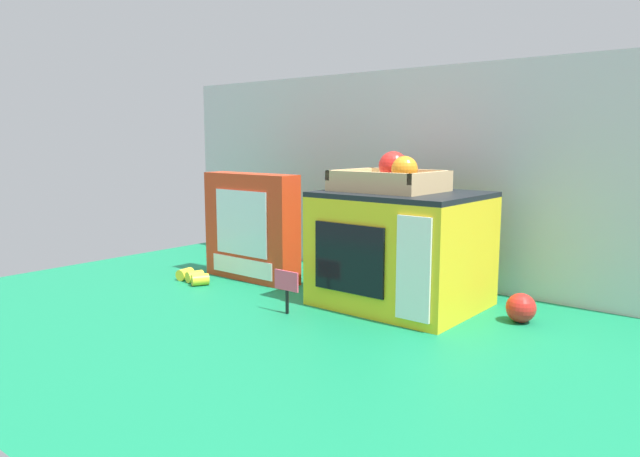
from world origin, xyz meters
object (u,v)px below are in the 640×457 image
Objects in this scene: toy_microwave at (401,249)px; price_sign at (287,285)px; cookie_set_box at (251,227)px; loose_toy_apple at (521,308)px; food_groups_crate at (391,179)px; loose_toy_banana at (193,277)px.

toy_microwave reaches higher than price_sign.
cookie_set_box is 0.76m from loose_toy_apple.
price_sign reaches higher than loose_toy_apple.
toy_microwave is 1.53× the size of food_groups_crate.
price_sign is at bearing -119.78° from food_groups_crate.
cookie_set_box is 0.37m from price_sign.
food_groups_crate is 2.38× the size of price_sign.
loose_toy_apple is (0.84, 0.22, 0.02)m from loose_toy_banana.
loose_toy_banana is 0.87m from loose_toy_apple.
food_groups_crate is at bearing 60.22° from price_sign.
cookie_set_box reaches higher than price_sign.
cookie_set_box is at bearing -173.16° from loose_toy_apple.
loose_toy_banana is (-0.40, 0.05, -0.05)m from price_sign.
loose_toy_apple is at bearing 9.29° from toy_microwave.
food_groups_crate reaches higher than price_sign.
loose_toy_banana is at bearing -126.33° from cookie_set_box.
food_groups_crate is (-0.03, -0.00, 0.17)m from toy_microwave.
cookie_set_box is 3.10× the size of price_sign.
price_sign is at bearing -7.73° from loose_toy_banana.
loose_toy_banana is 2.02× the size of loose_toy_apple.
price_sign is (-0.13, -0.23, -0.24)m from food_groups_crate.
loose_toy_banana is (-0.10, -0.13, -0.13)m from cookie_set_box.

